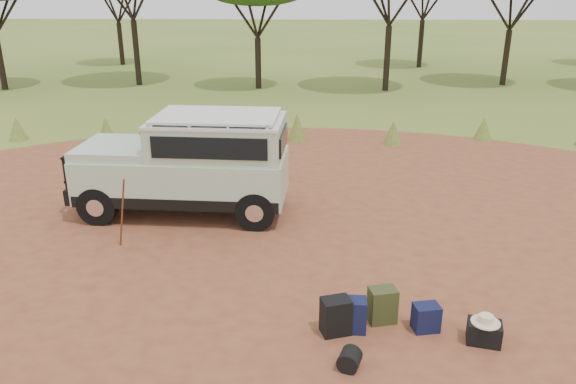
{
  "coord_description": "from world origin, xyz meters",
  "views": [
    {
      "loc": [
        0.26,
        -8.69,
        4.8
      ],
      "look_at": [
        -0.06,
        1.41,
        1.0
      ],
      "focal_mm": 35.0,
      "sensor_mm": 36.0,
      "label": 1
    }
  ],
  "objects_px": {
    "safari_vehicle": "(190,166)",
    "hard_case": "(484,333)",
    "backpack_olive": "(382,305)",
    "duffel_navy": "(426,318)",
    "walking_staff": "(122,213)",
    "backpack_black": "(336,316)",
    "backpack_navy": "(352,315)"
  },
  "relations": [
    {
      "from": "safari_vehicle",
      "to": "hard_case",
      "type": "bearing_deg",
      "value": -39.58
    },
    {
      "from": "hard_case",
      "to": "backpack_navy",
      "type": "bearing_deg",
      "value": -173.79
    },
    {
      "from": "backpack_black",
      "to": "backpack_navy",
      "type": "bearing_deg",
      "value": -2.04
    },
    {
      "from": "backpack_black",
      "to": "backpack_navy",
      "type": "height_order",
      "value": "backpack_black"
    },
    {
      "from": "walking_staff",
      "to": "hard_case",
      "type": "relative_size",
      "value": 3.17
    },
    {
      "from": "backpack_navy",
      "to": "safari_vehicle",
      "type": "bearing_deg",
      "value": 128.12
    },
    {
      "from": "safari_vehicle",
      "to": "backpack_navy",
      "type": "height_order",
      "value": "safari_vehicle"
    },
    {
      "from": "safari_vehicle",
      "to": "walking_staff",
      "type": "distance_m",
      "value": 2.07
    },
    {
      "from": "backpack_black",
      "to": "hard_case",
      "type": "xyz_separation_m",
      "value": [
        2.08,
        -0.17,
        -0.12
      ]
    },
    {
      "from": "safari_vehicle",
      "to": "backpack_olive",
      "type": "relative_size",
      "value": 8.48
    },
    {
      "from": "safari_vehicle",
      "to": "duffel_navy",
      "type": "xyz_separation_m",
      "value": [
        4.26,
        -4.35,
        -0.87
      ]
    },
    {
      "from": "backpack_navy",
      "to": "backpack_olive",
      "type": "xyz_separation_m",
      "value": [
        0.47,
        0.25,
        0.02
      ]
    },
    {
      "from": "backpack_navy",
      "to": "duffel_navy",
      "type": "xyz_separation_m",
      "value": [
        1.08,
        0.05,
        -0.05
      ]
    },
    {
      "from": "safari_vehicle",
      "to": "backpack_olive",
      "type": "bearing_deg",
      "value": -45.53
    },
    {
      "from": "backpack_navy",
      "to": "duffel_navy",
      "type": "distance_m",
      "value": 1.08
    },
    {
      "from": "backpack_navy",
      "to": "hard_case",
      "type": "distance_m",
      "value": 1.86
    },
    {
      "from": "safari_vehicle",
      "to": "duffel_navy",
      "type": "bearing_deg",
      "value": -42.47
    },
    {
      "from": "safari_vehicle",
      "to": "walking_staff",
      "type": "relative_size",
      "value": 3.2
    },
    {
      "from": "safari_vehicle",
      "to": "hard_case",
      "type": "height_order",
      "value": "safari_vehicle"
    },
    {
      "from": "backpack_navy",
      "to": "backpack_olive",
      "type": "distance_m",
      "value": 0.53
    },
    {
      "from": "backpack_olive",
      "to": "duffel_navy",
      "type": "distance_m",
      "value": 0.65
    },
    {
      "from": "safari_vehicle",
      "to": "backpack_olive",
      "type": "distance_m",
      "value": 5.58
    },
    {
      "from": "duffel_navy",
      "to": "hard_case",
      "type": "relative_size",
      "value": 0.9
    },
    {
      "from": "backpack_olive",
      "to": "duffel_navy",
      "type": "relative_size",
      "value": 1.34
    },
    {
      "from": "duffel_navy",
      "to": "safari_vehicle",
      "type": "bearing_deg",
      "value": 123.76
    },
    {
      "from": "backpack_black",
      "to": "hard_case",
      "type": "height_order",
      "value": "backpack_black"
    },
    {
      "from": "backpack_black",
      "to": "backpack_navy",
      "type": "xyz_separation_m",
      "value": [
        0.24,
        0.07,
        -0.02
      ]
    },
    {
      "from": "safari_vehicle",
      "to": "duffel_navy",
      "type": "relative_size",
      "value": 11.33
    },
    {
      "from": "backpack_black",
      "to": "duffel_navy",
      "type": "xyz_separation_m",
      "value": [
        1.32,
        0.11,
        -0.07
      ]
    },
    {
      "from": "safari_vehicle",
      "to": "backpack_black",
      "type": "bearing_deg",
      "value": -53.52
    },
    {
      "from": "hard_case",
      "to": "backpack_black",
      "type": "bearing_deg",
      "value": -171.16
    },
    {
      "from": "walking_staff",
      "to": "backpack_black",
      "type": "height_order",
      "value": "walking_staff"
    }
  ]
}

